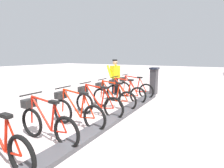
{
  "coord_description": "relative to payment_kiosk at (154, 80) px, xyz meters",
  "views": [
    {
      "loc": [
        -2.35,
        3.47,
        1.81
      ],
      "look_at": [
        0.5,
        -1.47,
        0.9
      ],
      "focal_mm": 28.11,
      "sensor_mm": 36.0,
      "label": 1
    }
  ],
  "objects": [
    {
      "name": "ground_plane",
      "position": [
        -0.05,
        4.69,
        -0.67
      ],
      "size": [
        60.0,
        60.0,
        0.0
      ],
      "primitive_type": "plane",
      "color": "#C1B3B2"
    },
    {
      "name": "dock_rail_base",
      "position": [
        -0.05,
        4.69,
        -0.62
      ],
      "size": [
        0.44,
        8.26,
        0.1
      ],
      "primitive_type": "cube",
      "color": "#47474C",
      "rests_on": "ground"
    },
    {
      "name": "payment_kiosk",
      "position": [
        0.0,
        0.0,
        0.0
      ],
      "size": [
        0.36,
        0.52,
        1.28
      ],
      "color": "#38383D",
      "rests_on": "ground"
    },
    {
      "name": "bike_docked_0",
      "position": [
        0.57,
        1.16,
        -0.24
      ],
      "size": [
        1.72,
        0.54,
        1.02
      ],
      "color": "black",
      "rests_on": "ground"
    },
    {
      "name": "bike_docked_1",
      "position": [
        0.57,
        2.09,
        -0.24
      ],
      "size": [
        1.72,
        0.54,
        1.02
      ],
      "color": "black",
      "rests_on": "ground"
    },
    {
      "name": "bike_docked_2",
      "position": [
        0.57,
        3.02,
        -0.24
      ],
      "size": [
        1.72,
        0.54,
        1.02
      ],
      "color": "black",
      "rests_on": "ground"
    },
    {
      "name": "bike_docked_3",
      "position": [
        0.57,
        3.95,
        -0.24
      ],
      "size": [
        1.72,
        0.54,
        1.02
      ],
      "color": "black",
      "rests_on": "ground"
    },
    {
      "name": "bike_docked_4",
      "position": [
        0.57,
        4.89,
        -0.24
      ],
      "size": [
        1.72,
        0.54,
        1.02
      ],
      "color": "black",
      "rests_on": "ground"
    },
    {
      "name": "bike_docked_5",
      "position": [
        0.57,
        5.82,
        -0.24
      ],
      "size": [
        1.72,
        0.54,
        1.02
      ],
      "color": "black",
      "rests_on": "ground"
    },
    {
      "name": "worker_near_rack",
      "position": [
        1.48,
        1.17,
        0.24
      ],
      "size": [
        0.58,
        0.69,
        1.66
      ],
      "color": "white",
      "rests_on": "ground"
    }
  ]
}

